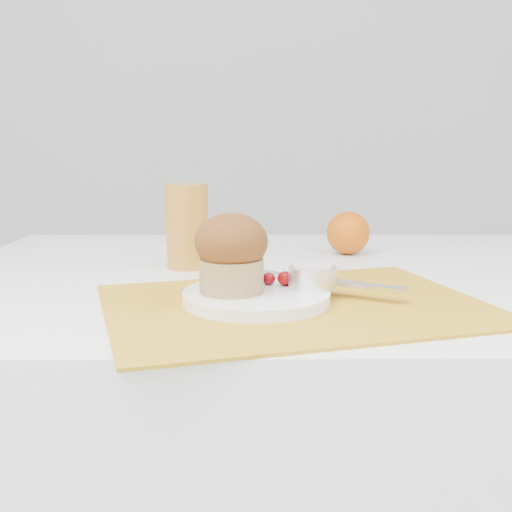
{
  "coord_description": "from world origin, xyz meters",
  "views": [
    {
      "loc": [
        -0.11,
        -0.94,
        0.96
      ],
      "look_at": [
        -0.1,
        -0.07,
        0.8
      ],
      "focal_mm": 45.0,
      "sensor_mm": 36.0,
      "label": 1
    }
  ],
  "objects_px": {
    "muffin": "(231,252)",
    "table": "(317,489)",
    "plate": "(256,297)",
    "juice_glass": "(187,226)",
    "orange": "(348,233)"
  },
  "relations": [
    {
      "from": "table",
      "to": "plate",
      "type": "relative_size",
      "value": 6.38
    },
    {
      "from": "plate",
      "to": "muffin",
      "type": "bearing_deg",
      "value": -176.03
    },
    {
      "from": "plate",
      "to": "table",
      "type": "bearing_deg",
      "value": 62.51
    },
    {
      "from": "juice_glass",
      "to": "orange",
      "type": "bearing_deg",
      "value": 23.06
    },
    {
      "from": "table",
      "to": "orange",
      "type": "bearing_deg",
      "value": 68.17
    },
    {
      "from": "plate",
      "to": "orange",
      "type": "distance_m",
      "value": 0.4
    },
    {
      "from": "plate",
      "to": "muffin",
      "type": "xyz_separation_m",
      "value": [
        -0.03,
        -0.0,
        0.06
      ]
    },
    {
      "from": "table",
      "to": "plate",
      "type": "xyz_separation_m",
      "value": [
        -0.1,
        -0.2,
        0.39
      ]
    },
    {
      "from": "table",
      "to": "juice_glass",
      "type": "xyz_separation_m",
      "value": [
        -0.22,
        0.04,
        0.44
      ]
    },
    {
      "from": "muffin",
      "to": "juice_glass",
      "type": "bearing_deg",
      "value": 107.96
    },
    {
      "from": "table",
      "to": "plate",
      "type": "bearing_deg",
      "value": -117.49
    },
    {
      "from": "muffin",
      "to": "orange",
      "type": "bearing_deg",
      "value": 61.22
    },
    {
      "from": "plate",
      "to": "juice_glass",
      "type": "xyz_separation_m",
      "value": [
        -0.11,
        0.24,
        0.06
      ]
    },
    {
      "from": "muffin",
      "to": "table",
      "type": "bearing_deg",
      "value": 56.19
    },
    {
      "from": "juice_glass",
      "to": "muffin",
      "type": "xyz_separation_m",
      "value": [
        0.08,
        -0.25,
        0.0
      ]
    }
  ]
}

